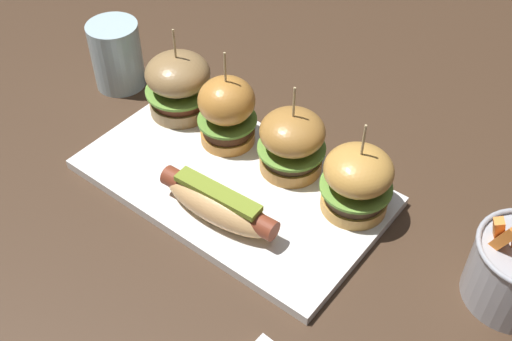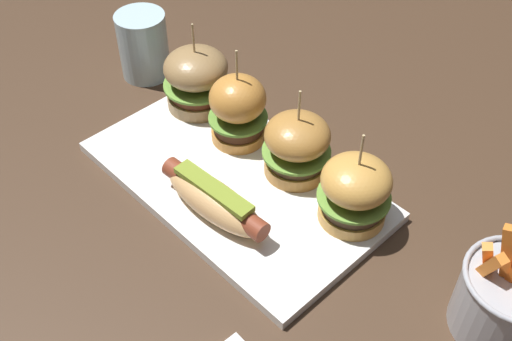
% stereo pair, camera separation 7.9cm
% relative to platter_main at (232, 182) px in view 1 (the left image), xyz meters
% --- Properties ---
extents(ground_plane, '(3.00, 3.00, 0.00)m').
position_rel_platter_main_xyz_m(ground_plane, '(0.00, 0.00, -0.01)').
color(ground_plane, '#422D1E').
extents(platter_main, '(0.41, 0.23, 0.01)m').
position_rel_platter_main_xyz_m(platter_main, '(0.00, 0.00, 0.00)').
color(platter_main, white).
rests_on(platter_main, ground).
extents(hot_dog, '(0.17, 0.06, 0.05)m').
position_rel_platter_main_xyz_m(hot_dog, '(0.03, -0.06, 0.03)').
color(hot_dog, tan).
rests_on(hot_dog, platter_main).
extents(slider_far_left, '(0.10, 0.10, 0.14)m').
position_rel_platter_main_xyz_m(slider_far_left, '(-0.15, 0.07, 0.06)').
color(slider_far_left, '#997649').
rests_on(slider_far_left, platter_main).
extents(slider_center_left, '(0.08, 0.08, 0.15)m').
position_rel_platter_main_xyz_m(slider_center_left, '(-0.06, 0.06, 0.06)').
color(slider_center_left, '#C78237').
rests_on(slider_center_left, platter_main).
extents(slider_center_right, '(0.09, 0.09, 0.13)m').
position_rel_platter_main_xyz_m(slider_center_right, '(0.05, 0.07, 0.05)').
color(slider_center_right, '#B27B39').
rests_on(slider_center_right, platter_main).
extents(slider_far_right, '(0.09, 0.09, 0.14)m').
position_rel_platter_main_xyz_m(slider_far_right, '(0.15, 0.06, 0.05)').
color(slider_far_right, gold).
rests_on(slider_far_right, platter_main).
extents(water_glass, '(0.08, 0.08, 0.11)m').
position_rel_platter_main_xyz_m(water_glass, '(-0.29, 0.07, 0.05)').
color(water_glass, silver).
rests_on(water_glass, ground).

